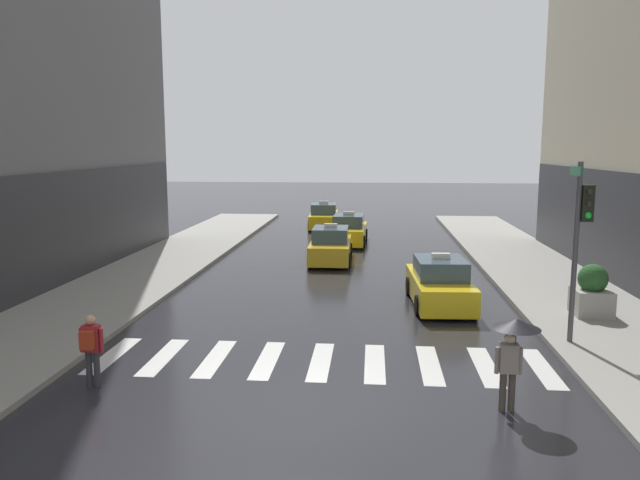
{
  "coord_description": "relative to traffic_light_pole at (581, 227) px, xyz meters",
  "views": [
    {
      "loc": [
        1.24,
        -11.69,
        5.34
      ],
      "look_at": [
        -0.45,
        8.0,
        2.32
      ],
      "focal_mm": 34.48,
      "sensor_mm": 36.0,
      "label": 1
    }
  ],
  "objects": [
    {
      "name": "crosswalk_markings",
      "position": [
        -6.67,
        -1.72,
        -3.25
      ],
      "size": [
        11.3,
        2.8,
        0.01
      ],
      "color": "silver",
      "rests_on": "ground"
    },
    {
      "name": "pedestrian_with_backpack",
      "position": [
        -11.62,
        -3.78,
        -2.29
      ],
      "size": [
        0.55,
        0.43,
        1.65
      ],
      "color": "#333338",
      "rests_on": "ground"
    },
    {
      "name": "taxi_third",
      "position": [
        -6.72,
        17.15,
        -2.53
      ],
      "size": [
        2.04,
        4.59,
        1.8
      ],
      "color": "yellow",
      "rests_on": "ground"
    },
    {
      "name": "taxi_second",
      "position": [
        -7.35,
        11.75,
        -2.53
      ],
      "size": [
        1.96,
        4.56,
        1.8
      ],
      "color": "gold",
      "rests_on": "ground"
    },
    {
      "name": "traffic_light_pole",
      "position": [
        0.0,
        0.0,
        0.0
      ],
      "size": [
        0.44,
        0.84,
        4.8
      ],
      "color": "#47474C",
      "rests_on": "curb_right"
    },
    {
      "name": "planter_near_corner",
      "position": [
        1.38,
        2.77,
        -2.38
      ],
      "size": [
        1.1,
        1.1,
        1.6
      ],
      "color": "#A8A399",
      "rests_on": "curb_right"
    },
    {
      "name": "ground_plane",
      "position": [
        -6.67,
        -4.72,
        -3.26
      ],
      "size": [
        160.0,
        160.0,
        0.0
      ],
      "primitive_type": "plane",
      "color": "#26262B"
    },
    {
      "name": "taxi_lead",
      "position": [
        -3.14,
        4.14,
        -2.53
      ],
      "size": [
        2.1,
        4.62,
        1.8
      ],
      "color": "yellow",
      "rests_on": "ground"
    },
    {
      "name": "pedestrian_with_umbrella",
      "position": [
        -2.58,
        -4.29,
        -1.74
      ],
      "size": [
        0.96,
        0.96,
        1.94
      ],
      "color": "#473D33",
      "rests_on": "ground"
    },
    {
      "name": "taxi_fourth",
      "position": [
        -8.62,
        23.58,
        -2.53
      ],
      "size": [
        2.09,
        4.61,
        1.8
      ],
      "color": "yellow",
      "rests_on": "ground"
    }
  ]
}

